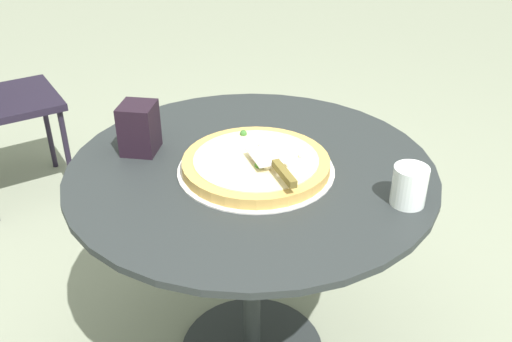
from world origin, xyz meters
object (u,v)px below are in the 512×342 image
(patio_table, at_px, (251,212))
(napkin_dispenser, at_px, (139,128))
(pizza_server, at_px, (276,165))
(drinking_cup, at_px, (409,186))
(pizza_on_tray, at_px, (256,164))

(patio_table, relative_size, napkin_dispenser, 7.07)
(pizza_server, xyz_separation_m, napkin_dispenser, (-0.31, 0.24, 0.01))
(pizza_server, relative_size, drinking_cup, 2.28)
(pizza_on_tray, bearing_deg, patio_table, 107.82)
(drinking_cup, distance_m, napkin_dispenser, 0.70)
(patio_table, bearing_deg, drinking_cup, -36.99)
(napkin_dispenser, bearing_deg, drinking_cup, -102.71)
(patio_table, height_order, pizza_on_tray, pizza_on_tray)
(pizza_on_tray, xyz_separation_m, napkin_dispenser, (-0.28, 0.16, 0.05))
(drinking_cup, relative_size, napkin_dispenser, 0.70)
(pizza_on_tray, distance_m, drinking_cup, 0.38)
(patio_table, distance_m, pizza_on_tray, 0.17)
(patio_table, xyz_separation_m, drinking_cup, (0.32, -0.24, 0.19))
(pizza_on_tray, bearing_deg, napkin_dispenser, 149.84)
(patio_table, bearing_deg, pizza_on_tray, -72.18)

